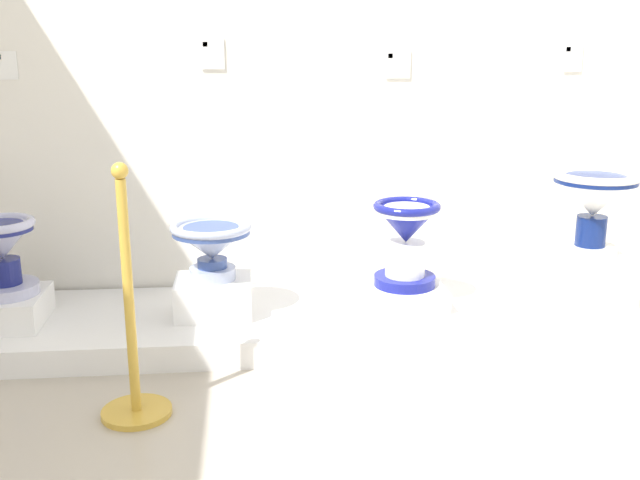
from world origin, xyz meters
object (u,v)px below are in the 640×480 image
antique_toilet_tall_cobalt (406,235)px  stanchion_post_near_left (132,350)px  plinth_block_squat_floral (9,308)px  antique_toilet_slender_white (211,242)px  info_placard_third (398,64)px  info_placard_second (213,53)px  plinth_block_pale_glazed (586,277)px  info_placard_fourth (573,57)px  info_placard_first (6,65)px  plinth_block_slender_white (214,296)px  antique_toilet_squat_floral (2,248)px  plinth_block_tall_cobalt (404,295)px  antique_toilet_pale_glazed (594,197)px

antique_toilet_tall_cobalt → stanchion_post_near_left: size_ratio=0.42×
plinth_block_squat_floral → antique_toilet_slender_white: antique_toilet_slender_white is taller
plinth_block_squat_floral → info_placard_third: (1.95, 0.48, 1.12)m
info_placard_third → stanchion_post_near_left: size_ratio=0.14×
antique_toilet_slender_white → info_placard_second: (0.02, 0.45, 0.87)m
plinth_block_pale_glazed → info_placard_fourth: bearing=87.7°
antique_toilet_slender_white → info_placard_first: bearing=155.8°
info_placard_first → info_placard_second: (1.03, 0.00, 0.05)m
plinth_block_slender_white → info_placard_third: (0.98, 0.45, 1.10)m
info_placard_first → stanchion_post_near_left: info_placard_first is taller
info_placard_second → stanchion_post_near_left: bearing=-103.8°
antique_toilet_slender_white → antique_toilet_tall_cobalt: size_ratio=0.91×
antique_toilet_tall_cobalt → info_placard_fourth: 1.35m
antique_toilet_squat_floral → info_placard_third: bearing=13.7°
antique_toilet_slender_white → stanchion_post_near_left: bearing=-110.1°
plinth_block_pale_glazed → info_placard_first: size_ratio=2.84×
antique_toilet_squat_floral → info_placard_fourth: size_ratio=2.50×
antique_toilet_tall_cobalt → plinth_block_squat_floral: bearing=-178.0°
plinth_block_squat_floral → stanchion_post_near_left: (0.69, -0.74, 0.08)m
stanchion_post_near_left → info_placard_fourth: bearing=28.8°
plinth_block_squat_floral → info_placard_first: info_placard_first is taller
plinth_block_tall_cobalt → stanchion_post_near_left: stanchion_post_near_left is taller
antique_toilet_squat_floral → antique_toilet_tall_cobalt: size_ratio=0.85×
info_placard_fourth → plinth_block_pale_glazed: bearing=-92.3°
plinth_block_tall_cobalt → plinth_block_pale_glazed: plinth_block_pale_glazed is taller
antique_toilet_tall_cobalt → stanchion_post_near_left: stanchion_post_near_left is taller
plinth_block_pale_glazed → plinth_block_tall_cobalt: bearing=178.7°
plinth_block_squat_floral → info_placard_third: size_ratio=2.69×
antique_toilet_slender_white → antique_toilet_tall_cobalt: 0.97m
info_placard_fourth → antique_toilet_squat_floral: bearing=-170.7°
info_placard_second → antique_toilet_pale_glazed: bearing=-12.9°
plinth_block_squat_floral → antique_toilet_slender_white: (0.97, 0.02, 0.30)m
plinth_block_pale_glazed → antique_toilet_pale_glazed: antique_toilet_pale_glazed is taller
antique_toilet_squat_floral → plinth_block_tall_cobalt: bearing=2.0°
antique_toilet_slender_white → info_placard_first: (-1.01, 0.45, 0.82)m
info_placard_second → info_placard_third: bearing=0.0°
plinth_block_slender_white → antique_toilet_slender_white: 0.28m
antique_toilet_slender_white → plinth_block_pale_glazed: antique_toilet_slender_white is taller
info_placard_first → info_placard_fourth: bearing=-0.0°
antique_toilet_slender_white → info_placard_second: size_ratio=2.52×
plinth_block_pale_glazed → stanchion_post_near_left: size_ratio=0.39×
antique_toilet_slender_white → info_placard_fourth: (1.93, 0.45, 0.85)m
plinth_block_squat_floral → info_placard_first: bearing=94.2°
plinth_block_pale_glazed → antique_toilet_pale_glazed: (-0.00, 0.00, 0.42)m
plinth_block_squat_floral → antique_toilet_tall_cobalt: 1.96m
antique_toilet_squat_floral → plinth_block_slender_white: 1.01m
antique_toilet_squat_floral → info_placard_third: 2.17m
plinth_block_squat_floral → antique_toilet_pale_glazed: 2.93m
info_placard_fourth → plinth_block_squat_floral: bearing=-170.7°
plinth_block_pale_glazed → antique_toilet_pale_glazed: size_ratio=0.91×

